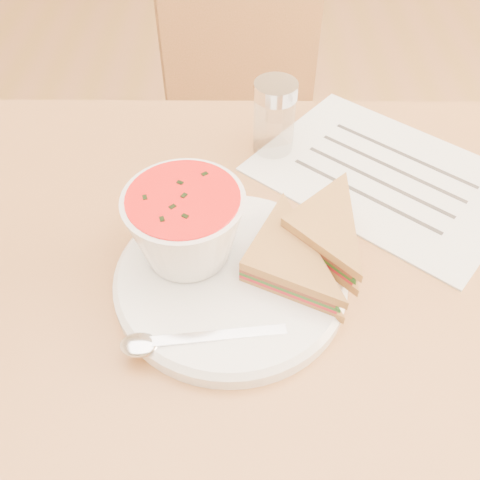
# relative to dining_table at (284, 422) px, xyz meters

# --- Properties ---
(dining_table) EXTENTS (1.00, 0.70, 0.75)m
(dining_table) POSITION_rel_dining_table_xyz_m (0.00, 0.00, 0.00)
(dining_table) COLOR brown
(dining_table) RESTS_ON floor
(chair_far) EXTENTS (0.46, 0.46, 0.81)m
(chair_far) POSITION_rel_dining_table_xyz_m (-0.01, 0.57, 0.03)
(chair_far) COLOR brown
(chair_far) RESTS_ON floor
(plate) EXTENTS (0.31, 0.31, 0.02)m
(plate) POSITION_rel_dining_table_xyz_m (-0.08, -0.01, 0.38)
(plate) COLOR white
(plate) RESTS_ON dining_table
(soup_bowl) EXTENTS (0.16, 0.16, 0.09)m
(soup_bowl) POSITION_rel_dining_table_xyz_m (-0.13, 0.02, 0.43)
(soup_bowl) COLOR white
(soup_bowl) RESTS_ON plate
(sandwich_half_a) EXTENTS (0.15, 0.15, 0.04)m
(sandwich_half_a) POSITION_rel_dining_table_xyz_m (-0.07, -0.02, 0.41)
(sandwich_half_a) COLOR #B58540
(sandwich_half_a) RESTS_ON plate
(sandwich_half_b) EXTENTS (0.15, 0.15, 0.03)m
(sandwich_half_b) POSITION_rel_dining_table_xyz_m (-0.03, 0.03, 0.42)
(sandwich_half_b) COLOR #B58540
(sandwich_half_b) RESTS_ON plate
(spoon) EXTENTS (0.19, 0.06, 0.01)m
(spoon) POSITION_rel_dining_table_xyz_m (-0.11, -0.09, 0.40)
(spoon) COLOR silver
(spoon) RESTS_ON plate
(paper_menu) EXTENTS (0.39, 0.38, 0.00)m
(paper_menu) POSITION_rel_dining_table_xyz_m (0.12, 0.17, 0.38)
(paper_menu) COLOR white
(paper_menu) RESTS_ON dining_table
(condiment_shaker) EXTENTS (0.07, 0.07, 0.10)m
(condiment_shaker) POSITION_rel_dining_table_xyz_m (-0.03, 0.23, 0.43)
(condiment_shaker) COLOR silver
(condiment_shaker) RESTS_ON dining_table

